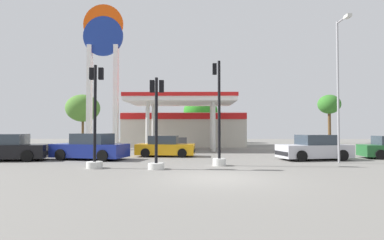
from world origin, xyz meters
TOP-DOWN VIEW (x-y plane):
  - ground_plane at (0.00, 0.00)m, footprint 90.00×90.00m
  - gas_station at (-2.14, 21.14)m, footprint 12.50×13.34m
  - station_pole_sign at (-9.29, 15.64)m, footprint 3.61×0.56m
  - car_0 at (-2.92, 8.96)m, footprint 3.99×1.96m
  - car_1 at (6.26, 6.87)m, footprint 4.46×2.53m
  - car_2 at (-7.24, 6.80)m, footprint 4.70×2.74m
  - car_4 at (-11.85, 6.16)m, footprint 4.57×2.50m
  - traffic_signal_0 at (-5.61, 2.80)m, footprint 0.75×0.75m
  - traffic_signal_1 at (0.33, 3.90)m, footprint 0.67×0.69m
  - traffic_signal_2 at (-2.66, 2.52)m, footprint 0.75×0.75m
  - tree_0 at (-16.05, 28.79)m, footprint 4.46×4.46m
  - tree_1 at (-0.33, 29.46)m, footprint 4.56×4.56m
  - tree_2 at (16.38, 28.25)m, footprint 2.87×2.87m
  - corner_streetlamp at (6.98, 5.05)m, footprint 0.24×1.48m

SIDE VIEW (x-z plane):
  - ground_plane at x=0.00m, z-range 0.00..0.00m
  - car_0 at x=-2.92m, z-range -0.07..1.33m
  - car_1 at x=6.26m, z-range -0.07..1.43m
  - car_4 at x=-11.85m, z-range -0.07..1.48m
  - car_2 at x=-7.24m, z-range -0.07..1.51m
  - traffic_signal_2 at x=-2.66m, z-range -0.61..3.63m
  - traffic_signal_1 at x=0.33m, z-range -1.04..4.29m
  - traffic_signal_0 at x=-5.61m, z-range -0.74..4.16m
  - gas_station at x=-2.14m, z-range -0.34..4.39m
  - tree_1 at x=-0.33m, z-range 1.20..7.30m
  - tree_0 at x=-16.05m, z-range 1.39..7.83m
  - corner_streetlamp at x=6.98m, z-range 0.72..8.52m
  - tree_2 at x=16.38m, z-range 1.83..8.12m
  - station_pole_sign at x=-9.29m, z-range 1.69..14.84m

